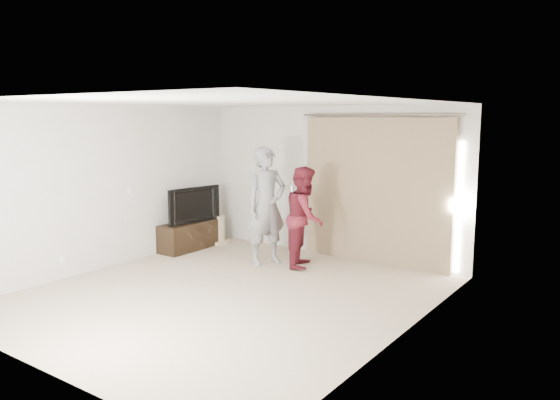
% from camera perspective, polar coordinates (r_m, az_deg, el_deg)
% --- Properties ---
extents(floor, '(5.50, 5.50, 0.00)m').
position_cam_1_polar(floor, '(7.62, -5.50, -9.80)').
color(floor, '#BCA68D').
rests_on(floor, ground).
extents(wall_back, '(5.00, 0.04, 2.60)m').
position_cam_1_polar(wall_back, '(9.54, 5.25, 1.98)').
color(wall_back, silver).
rests_on(wall_back, ground).
extents(wall_left, '(0.04, 5.50, 2.60)m').
position_cam_1_polar(wall_left, '(9.14, -17.57, 1.31)').
color(wall_left, silver).
rests_on(wall_left, ground).
extents(ceiling, '(5.00, 5.50, 0.01)m').
position_cam_1_polar(ceiling, '(7.23, -5.81, 10.14)').
color(ceiling, silver).
rests_on(ceiling, wall_back).
extents(curtain, '(2.80, 0.11, 2.46)m').
position_cam_1_polar(curtain, '(9.07, 10.02, 0.92)').
color(curtain, '#9A865E').
rests_on(curtain, ground).
extents(tv_console, '(0.45, 1.31, 0.50)m').
position_cam_1_polar(tv_console, '(10.18, -9.24, -3.64)').
color(tv_console, black).
rests_on(tv_console, ground).
extents(tv, '(0.29, 1.13, 0.65)m').
position_cam_1_polar(tv, '(10.08, -9.32, -0.44)').
color(tv, black).
rests_on(tv, tv_console).
extents(scratching_post, '(0.41, 0.41, 0.54)m').
position_cam_1_polar(scratching_post, '(10.49, -6.36, -3.39)').
color(scratching_post, tan).
rests_on(scratching_post, ground).
extents(person_man, '(0.71, 0.83, 1.93)m').
position_cam_1_polar(person_man, '(8.92, -1.42, -0.62)').
color(person_man, gray).
rests_on(person_man, ground).
extents(person_woman, '(0.88, 0.97, 1.63)m').
position_cam_1_polar(person_woman, '(8.80, 2.63, -1.76)').
color(person_woman, maroon).
rests_on(person_woman, ground).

